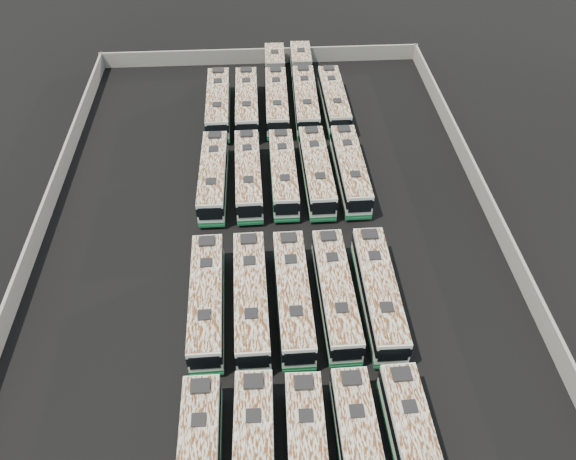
# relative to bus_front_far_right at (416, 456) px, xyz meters

# --- Properties ---
(ground) EXTENTS (140.00, 140.00, 0.00)m
(ground) POSITION_rel_bus_front_far_right_xyz_m (-8.99, 22.73, -1.81)
(ground) COLOR black
(ground) RESTS_ON ground
(perimeter_wall) EXTENTS (45.20, 73.20, 2.20)m
(perimeter_wall) POSITION_rel_bus_front_far_right_xyz_m (-8.99, 22.73, -0.71)
(perimeter_wall) COLOR gray
(perimeter_wall) RESTS_ON ground
(bus_front_far_right) EXTENTS (2.96, 12.62, 3.54)m
(bus_front_far_right) POSITION_rel_bus_front_far_right_xyz_m (0.00, 0.00, 0.00)
(bus_front_far_right) COLOR silver
(bus_front_far_right) RESTS_ON ground
(bus_midfront_far_left) EXTENTS (2.95, 12.84, 3.61)m
(bus_midfront_far_left) POSITION_rel_bus_front_far_right_xyz_m (-14.53, 14.18, 0.03)
(bus_midfront_far_left) COLOR silver
(bus_midfront_far_left) RESTS_ON ground
(bus_midfront_left) EXTENTS (2.95, 13.02, 3.66)m
(bus_midfront_left) POSITION_rel_bus_front_far_right_xyz_m (-10.85, 14.11, 0.06)
(bus_midfront_left) COLOR silver
(bus_midfront_left) RESTS_ON ground
(bus_midfront_center) EXTENTS (2.87, 12.89, 3.63)m
(bus_midfront_center) POSITION_rel_bus_front_far_right_xyz_m (-7.31, 14.13, 0.04)
(bus_midfront_center) COLOR silver
(bus_midfront_center) RESTS_ON ground
(bus_midfront_right) EXTENTS (2.95, 12.75, 3.58)m
(bus_midfront_right) POSITION_rel_bus_front_far_right_xyz_m (-3.69, 14.23, 0.02)
(bus_midfront_right) COLOR silver
(bus_midfront_right) RESTS_ON ground
(bus_midfront_far_right) EXTENTS (2.74, 12.94, 3.65)m
(bus_midfront_far_right) POSITION_rel_bus_front_far_right_xyz_m (-0.06, 14.08, 0.06)
(bus_midfront_far_right) COLOR silver
(bus_midfront_far_right) RESTS_ON ground
(bus_midback_far_left) EXTENTS (2.83, 12.64, 3.56)m
(bus_midback_far_left) POSITION_rel_bus_front_far_right_xyz_m (-14.59, 30.85, 0.01)
(bus_midback_far_left) COLOR silver
(bus_midback_far_left) RESTS_ON ground
(bus_midback_left) EXTENTS (2.86, 12.59, 3.54)m
(bus_midback_left) POSITION_rel_bus_front_far_right_xyz_m (-10.94, 30.93, -0.00)
(bus_midback_left) COLOR silver
(bus_midback_left) RESTS_ON ground
(bus_midback_center) EXTENTS (2.63, 12.37, 3.48)m
(bus_midback_center) POSITION_rel_bus_front_far_right_xyz_m (-7.22, 31.02, -0.03)
(bus_midback_center) COLOR silver
(bus_midback_center) RESTS_ON ground
(bus_midback_right) EXTENTS (2.93, 12.81, 3.60)m
(bus_midback_right) POSITION_rel_bus_front_far_right_xyz_m (-3.69, 31.06, 0.03)
(bus_midback_right) COLOR silver
(bus_midback_right) RESTS_ON ground
(bus_midback_far_right) EXTENTS (2.86, 12.73, 3.58)m
(bus_midback_far_right) POSITION_rel_bus_front_far_right_xyz_m (-0.08, 31.11, 0.02)
(bus_midback_far_right) COLOR silver
(bus_midback_far_right) RESTS_ON ground
(bus_back_far_left) EXTENTS (2.87, 12.93, 3.64)m
(bus_back_far_left) POSITION_rel_bus_front_far_right_xyz_m (-14.51, 45.21, 0.05)
(bus_back_far_left) COLOR silver
(bus_back_far_left) RESTS_ON ground
(bus_back_left) EXTENTS (2.72, 12.84, 3.62)m
(bus_back_left) POSITION_rel_bus_front_far_right_xyz_m (-10.98, 45.21, 0.04)
(bus_back_left) COLOR silver
(bus_back_left) RESTS_ON ground
(bus_back_center) EXTENTS (3.05, 19.62, 3.55)m
(bus_back_center) POSITION_rel_bus_front_far_right_xyz_m (-7.21, 48.65, 0.00)
(bus_back_center) COLOR silver
(bus_back_center) RESTS_ON ground
(bus_back_right) EXTENTS (3.14, 20.01, 3.62)m
(bus_back_right) POSITION_rel_bus_front_far_right_xyz_m (-3.63, 48.67, 0.04)
(bus_back_right) COLOR silver
(bus_back_right) RESTS_ON ground
(bus_back_far_right) EXTENTS (2.81, 12.53, 3.52)m
(bus_back_far_right) POSITION_rel_bus_front_far_right_xyz_m (-0.15, 45.34, -0.01)
(bus_back_far_right) COLOR silver
(bus_back_far_right) RESTS_ON ground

